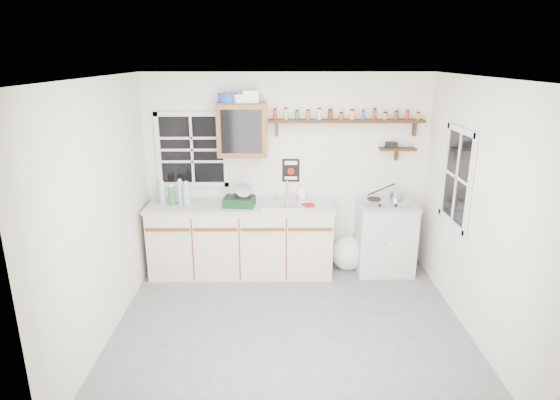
{
  "coord_description": "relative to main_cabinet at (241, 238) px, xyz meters",
  "views": [
    {
      "loc": [
        -0.14,
        -4.24,
        2.68
      ],
      "look_at": [
        -0.1,
        0.55,
        1.2
      ],
      "focal_mm": 30.0,
      "sensor_mm": 36.0,
      "label": 1
    }
  ],
  "objects": [
    {
      "name": "hotplate",
      "position": [
        1.8,
        0.01,
        0.49
      ],
      "size": [
        0.55,
        0.3,
        0.08
      ],
      "rotation": [
        0.0,
        0.0,
        0.0
      ],
      "color": "#B0B1B5",
      "rests_on": "right_cabinet"
    },
    {
      "name": "right_cabinet",
      "position": [
        1.83,
        0.03,
        -0.01
      ],
      "size": [
        0.73,
        0.57,
        0.91
      ],
      "color": "#B6B6AF",
      "rests_on": "floor"
    },
    {
      "name": "saucepan",
      "position": [
        1.94,
        0.01,
        0.57
      ],
      "size": [
        0.44,
        0.2,
        0.19
      ],
      "rotation": [
        0.0,
        0.0,
        -0.06
      ],
      "color": "#B0B1B5",
      "rests_on": "hotplate"
    },
    {
      "name": "room",
      "position": [
        0.58,
        -1.3,
        0.79
      ],
      "size": [
        3.64,
        3.24,
        2.54
      ],
      "color": "#565658",
      "rests_on": "ground"
    },
    {
      "name": "upper_cabinet",
      "position": [
        0.03,
        0.14,
        1.36
      ],
      "size": [
        0.6,
        0.32,
        0.65
      ],
      "color": "brown",
      "rests_on": "wall_back"
    },
    {
      "name": "trash_bag",
      "position": [
        1.39,
        0.1,
        -0.25
      ],
      "size": [
        0.43,
        0.39,
        0.49
      ],
      "color": "silver",
      "rests_on": "floor"
    },
    {
      "name": "secondary_shelf",
      "position": [
        1.94,
        0.22,
        1.12
      ],
      "size": [
        0.45,
        0.16,
        0.24
      ],
      "color": "black",
      "rests_on": "wall_back"
    },
    {
      "name": "window_back",
      "position": [
        -0.62,
        0.29,
        1.09
      ],
      "size": [
        0.93,
        0.03,
        0.98
      ],
      "color": "black",
      "rests_on": "wall_back"
    },
    {
      "name": "spice_shelf",
      "position": [
        1.3,
        0.21,
        1.47
      ],
      "size": [
        1.91,
        0.18,
        0.35
      ],
      "color": "black",
      "rests_on": "wall_back"
    },
    {
      "name": "dish_rack",
      "position": [
        0.01,
        -0.07,
        0.55
      ],
      "size": [
        0.4,
        0.31,
        0.28
      ],
      "rotation": [
        0.0,
        0.0,
        -0.11
      ],
      "color": "black",
      "rests_on": "main_cabinet"
    },
    {
      "name": "upper_cabinet_clutter",
      "position": [
        -0.02,
        0.14,
        1.75
      ],
      "size": [
        0.49,
        0.24,
        0.14
      ],
      "color": "#18399F",
      "rests_on": "upper_cabinet"
    },
    {
      "name": "water_bottles",
      "position": [
        -0.8,
        -0.0,
        0.6
      ],
      "size": [
        0.4,
        0.14,
        0.32
      ],
      "color": "#A1B1BD",
      "rests_on": "main_cabinet"
    },
    {
      "name": "main_cabinet",
      "position": [
        0.0,
        0.0,
        0.0
      ],
      "size": [
        2.31,
        0.63,
        0.92
      ],
      "color": "beige",
      "rests_on": "floor"
    },
    {
      "name": "sink",
      "position": [
        0.54,
        0.01,
        0.47
      ],
      "size": [
        0.52,
        0.44,
        0.29
      ],
      "color": "#B0B1B5",
      "rests_on": "main_cabinet"
    },
    {
      "name": "warning_sign",
      "position": [
        0.63,
        0.29,
        0.82
      ],
      "size": [
        0.22,
        0.02,
        0.3
      ],
      "color": "black",
      "rests_on": "wall_back"
    },
    {
      "name": "soap_bottle",
      "position": [
        0.77,
        0.22,
        0.56
      ],
      "size": [
        0.09,
        0.09,
        0.2
      ],
      "primitive_type": "imported",
      "rotation": [
        0.0,
        0.0,
        -0.0
      ],
      "color": "silver",
      "rests_on": "main_cabinet"
    },
    {
      "name": "rag",
      "position": [
        0.83,
        -0.09,
        0.47
      ],
      "size": [
        0.18,
        0.17,
        0.02
      ],
      "primitive_type": "cube",
      "rotation": [
        0.0,
        0.0,
        0.28
      ],
      "color": "maroon",
      "rests_on": "main_cabinet"
    },
    {
      "name": "window_right",
      "position": [
        2.37,
        -0.75,
        0.99
      ],
      "size": [
        0.03,
        0.78,
        1.08
      ],
      "color": "black",
      "rests_on": "wall_back"
    }
  ]
}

